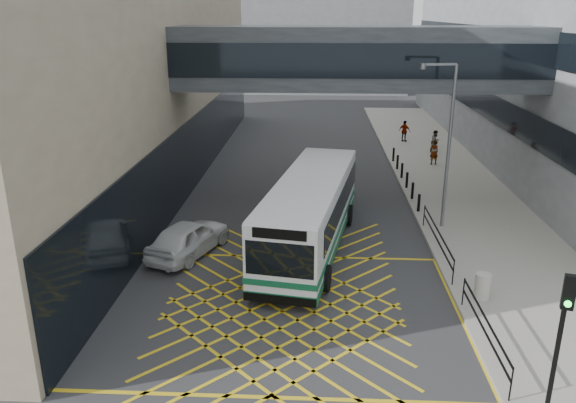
# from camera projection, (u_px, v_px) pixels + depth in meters

# --- Properties ---
(ground) EXTENTS (120.00, 120.00, 0.00)m
(ground) POSITION_uv_depth(u_px,v_px,m) (282.00, 311.00, 19.08)
(ground) COLOR #333335
(building_far) EXTENTS (28.00, 16.00, 18.00)m
(building_far) POSITION_uv_depth(u_px,v_px,m) (295.00, 17.00, 73.03)
(building_far) COLOR gray
(building_far) RESTS_ON ground
(skybridge) EXTENTS (20.00, 4.10, 3.00)m
(skybridge) POSITION_uv_depth(u_px,v_px,m) (356.00, 58.00, 27.87)
(skybridge) COLOR #383E43
(skybridge) RESTS_ON ground
(pavement) EXTENTS (6.00, 54.00, 0.16)m
(pavement) POSITION_uv_depth(u_px,v_px,m) (451.00, 184.00, 32.80)
(pavement) COLOR gray
(pavement) RESTS_ON ground
(box_junction) EXTENTS (12.00, 9.00, 0.01)m
(box_junction) POSITION_uv_depth(u_px,v_px,m) (282.00, 311.00, 19.08)
(box_junction) COLOR gold
(box_junction) RESTS_ON ground
(bus) EXTENTS (4.42, 11.44, 3.13)m
(bus) POSITION_uv_depth(u_px,v_px,m) (311.00, 211.00, 23.69)
(bus) COLOR white
(bus) RESTS_ON ground
(car_white) EXTENTS (3.51, 5.16, 1.52)m
(car_white) POSITION_uv_depth(u_px,v_px,m) (188.00, 237.00, 23.35)
(car_white) COLOR silver
(car_white) RESTS_ON ground
(car_dark) EXTENTS (1.97, 4.22, 1.28)m
(car_dark) POSITION_uv_depth(u_px,v_px,m) (317.00, 158.00, 36.36)
(car_dark) COLOR black
(car_dark) RESTS_ON ground
(car_silver) EXTENTS (2.17, 4.30, 1.29)m
(car_silver) POSITION_uv_depth(u_px,v_px,m) (328.00, 181.00, 31.43)
(car_silver) COLOR #9C9EA4
(car_silver) RESTS_ON ground
(traffic_light) EXTENTS (0.32, 0.47, 3.96)m
(traffic_light) POSITION_uv_depth(u_px,v_px,m) (562.00, 327.00, 13.00)
(traffic_light) COLOR black
(traffic_light) RESTS_ON pavement
(street_lamp) EXTENTS (1.69, 0.48, 7.44)m
(street_lamp) POSITION_uv_depth(u_px,v_px,m) (446.00, 137.00, 24.88)
(street_lamp) COLOR slate
(street_lamp) RESTS_ON pavement
(litter_bin) EXTENTS (0.54, 0.54, 0.93)m
(litter_bin) POSITION_uv_depth(u_px,v_px,m) (482.00, 286.00, 19.48)
(litter_bin) COLOR #ADA89E
(litter_bin) RESTS_ON pavement
(kerb_railings) EXTENTS (0.05, 12.54, 1.00)m
(kerb_railings) POSITION_uv_depth(u_px,v_px,m) (455.00, 269.00, 20.18)
(kerb_railings) COLOR black
(kerb_railings) RESTS_ON pavement
(bollards) EXTENTS (0.14, 10.14, 0.90)m
(bollards) POSITION_uv_depth(u_px,v_px,m) (404.00, 175.00, 32.77)
(bollards) COLOR black
(bollards) RESTS_ON pavement
(pedestrian_a) EXTENTS (0.72, 0.59, 1.59)m
(pedestrian_a) POSITION_uv_depth(u_px,v_px,m) (434.00, 152.00, 36.58)
(pedestrian_a) COLOR gray
(pedestrian_a) RESTS_ON pavement
(pedestrian_b) EXTENTS (0.87, 0.85, 1.57)m
(pedestrian_b) POSITION_uv_depth(u_px,v_px,m) (435.00, 141.00, 39.72)
(pedestrian_b) COLOR gray
(pedestrian_b) RESTS_ON pavement
(pedestrian_c) EXTENTS (1.05, 0.91, 1.61)m
(pedestrian_c) POSITION_uv_depth(u_px,v_px,m) (405.00, 131.00, 43.03)
(pedestrian_c) COLOR gray
(pedestrian_c) RESTS_ON pavement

